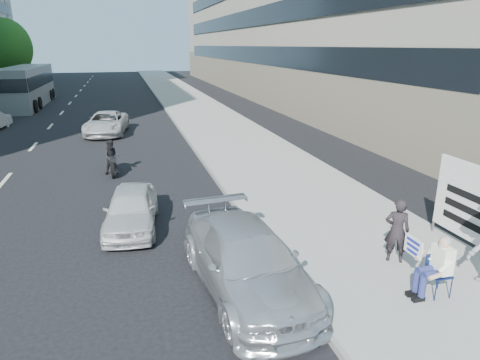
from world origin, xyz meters
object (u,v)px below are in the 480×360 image
object	(u,v)px
parked_sedan	(246,261)
bus	(27,87)
seated_protester	(435,263)
white_sedan_far	(106,123)
white_sedan_near	(131,209)
pedestrian_woman	(397,231)
motorcycle	(112,159)

from	to	relation	value
parked_sedan	bus	size ratio (longest dim) A/B	0.40
seated_protester	white_sedan_far	size ratio (longest dim) A/B	0.28
seated_protester	white_sedan_near	size ratio (longest dim) A/B	0.37
seated_protester	pedestrian_woman	world-z (taller)	pedestrian_woman
motorcycle	bus	bearing A→B (deg)	102.33
white_sedan_near	seated_protester	bearing A→B (deg)	-36.30
parked_sedan	white_sedan_near	distance (m)	4.60
pedestrian_woman	white_sedan_near	size ratio (longest dim) A/B	0.44
pedestrian_woman	white_sedan_near	xyz separation A→B (m)	(-5.95, 3.93, -0.33)
seated_protester	white_sedan_far	bearing A→B (deg)	109.08
white_sedan_far	parked_sedan	bearing A→B (deg)	-72.24
white_sedan_near	motorcycle	world-z (taller)	motorcycle
bus	seated_protester	bearing A→B (deg)	-67.69
motorcycle	bus	world-z (taller)	bus
white_sedan_near	bus	size ratio (longest dim) A/B	0.29
pedestrian_woman	white_sedan_near	world-z (taller)	pedestrian_woman
white_sedan_near	white_sedan_far	bearing A→B (deg)	100.82
pedestrian_woman	motorcycle	distance (m)	11.75
pedestrian_woman	white_sedan_far	distance (m)	19.67
parked_sedan	seated_protester	bearing A→B (deg)	-26.26
pedestrian_woman	white_sedan_far	world-z (taller)	pedestrian_woman
pedestrian_woman	motorcycle	xyz separation A→B (m)	(-6.55, 9.75, -0.29)
white_sedan_near	white_sedan_far	xyz separation A→B (m)	(-1.05, 14.44, 0.05)
pedestrian_woman	parked_sedan	size ratio (longest dim) A/B	0.32
bus	parked_sedan	bearing A→B (deg)	-72.28
pedestrian_woman	bus	distance (m)	35.84
seated_protester	white_sedan_near	distance (m)	7.95
seated_protester	motorcycle	bearing A→B (deg)	119.73
seated_protester	white_sedan_near	bearing A→B (deg)	137.05
parked_sedan	bus	distance (m)	34.65
pedestrian_woman	white_sedan_far	bearing A→B (deg)	-38.62
parked_sedan	bus	xyz separation A→B (m)	(-10.17, 33.11, 0.94)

